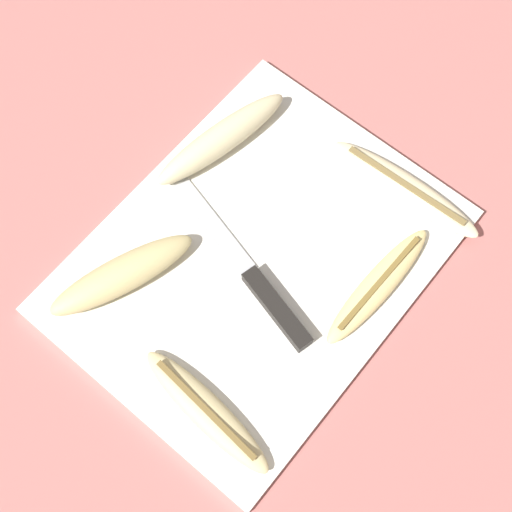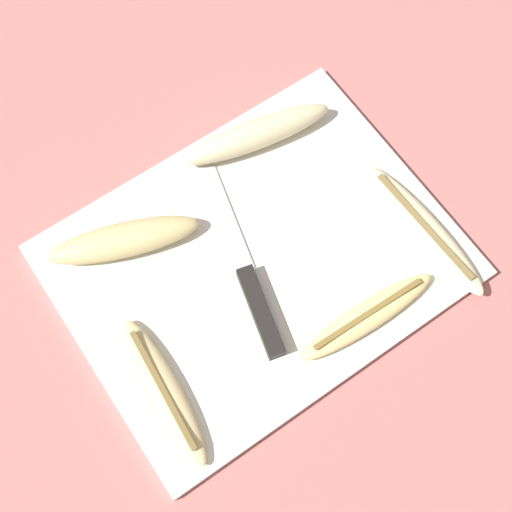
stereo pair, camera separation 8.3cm
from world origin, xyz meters
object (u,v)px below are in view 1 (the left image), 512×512
banana_pale_long (405,189)px  banana_cream_curved (221,138)px  banana_mellow_near (206,411)px  banana_spotted_left (122,275)px  knife (263,292)px  banana_golden_short (378,285)px

banana_pale_long → banana_cream_curved: size_ratio=1.04×
banana_mellow_near → banana_spotted_left: banana_spotted_left is taller
banana_cream_curved → banana_mellow_near: bearing=-142.3°
banana_mellow_near → banana_cream_curved: (0.26, 0.20, 0.01)m
knife → banana_pale_long: bearing=1.0°
knife → banana_mellow_near: banana_mellow_near is taller
banana_mellow_near → knife: bearing=15.1°
banana_pale_long → banana_spotted_left: bearing=148.4°
banana_pale_long → banana_golden_short: size_ratio=1.14×
banana_pale_long → banana_spotted_left: banana_spotted_left is taller
knife → banana_cream_curved: bearing=68.4°
banana_golden_short → banana_spotted_left: banana_spotted_left is taller
banana_mellow_near → banana_cream_curved: banana_cream_curved is taller
knife → banana_mellow_near: 0.15m
banana_cream_curved → banana_spotted_left: bearing=-172.3°
banana_spotted_left → banana_mellow_near: bearing=-107.3°
knife → banana_pale_long: (0.21, -0.05, 0.00)m
banana_pale_long → banana_mellow_near: size_ratio=1.12×
knife → banana_pale_long: same height
banana_mellow_near → banana_spotted_left: size_ratio=1.01×
knife → banana_mellow_near: size_ratio=1.38×
banana_mellow_near → banana_cream_curved: size_ratio=0.93×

